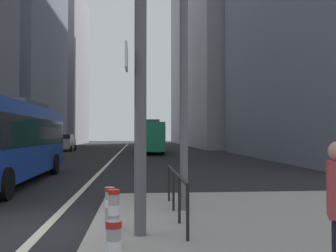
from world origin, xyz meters
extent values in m
plane|color=black|center=(0.00, 20.00, 0.00)|extent=(160.00, 160.00, 0.00)
cube|color=gray|center=(5.50, -1.00, 0.07)|extent=(9.00, 10.00, 0.15)
cube|color=beige|center=(0.00, 30.00, 0.01)|extent=(0.20, 80.00, 0.01)
cube|color=slate|center=(-16.00, 44.47, 17.64)|extent=(12.72, 21.22, 35.27)
cube|color=#9E9EA3|center=(-16.00, 69.95, 15.40)|extent=(13.33, 20.88, 30.81)
cube|color=gray|center=(17.00, 70.43, 24.36)|extent=(13.70, 25.65, 48.71)
cube|color=#14389E|center=(-3.26, 7.48, 1.73)|extent=(2.72, 11.39, 2.75)
cube|color=black|center=(-3.26, 7.48, 2.07)|extent=(2.75, 11.16, 1.10)
cube|color=#4C4C51|center=(-3.29, 9.18, 3.25)|extent=(1.83, 4.12, 0.30)
cylinder|color=black|center=(-1.99, 3.87, 0.50)|extent=(0.32, 1.01, 1.00)
cylinder|color=black|center=(-2.13, 11.13, 0.50)|extent=(0.32, 1.01, 1.00)
cylinder|color=black|center=(-4.52, 11.08, 0.50)|extent=(0.32, 1.01, 1.00)
cube|color=#198456|center=(3.10, 31.85, 1.73)|extent=(2.78, 11.35, 2.75)
cube|color=black|center=(3.10, 31.85, 2.07)|extent=(2.81, 11.13, 1.10)
cube|color=#4C4C51|center=(3.14, 30.16, 3.25)|extent=(1.85, 4.11, 0.30)
cylinder|color=black|center=(1.81, 35.44, 0.50)|extent=(0.32, 1.01, 1.00)
cylinder|color=black|center=(4.21, 35.50, 0.50)|extent=(0.32, 1.01, 1.00)
cylinder|color=black|center=(1.99, 28.21, 0.50)|extent=(0.32, 1.01, 1.00)
cylinder|color=black|center=(4.38, 28.27, 0.50)|extent=(0.32, 1.01, 1.00)
cube|color=#B2A899|center=(-6.47, 36.68, 0.87)|extent=(1.79, 4.14, 1.10)
cube|color=black|center=(-6.47, 36.83, 1.68)|extent=(1.50, 2.24, 0.52)
cylinder|color=black|center=(-5.57, 35.27, 0.32)|extent=(0.22, 0.64, 0.64)
cylinder|color=black|center=(-7.39, 35.28, 0.32)|extent=(0.22, 0.64, 0.64)
cylinder|color=black|center=(-5.56, 38.08, 0.32)|extent=(0.22, 0.64, 0.64)
cylinder|color=black|center=(-7.38, 38.09, 0.32)|extent=(0.22, 0.64, 0.64)
cube|color=#232838|center=(2.72, 48.54, 0.87)|extent=(1.83, 4.53, 1.10)
cube|color=black|center=(2.72, 48.39, 1.68)|extent=(1.52, 2.45, 0.52)
cylinder|color=black|center=(1.83, 50.08, 0.32)|extent=(0.23, 0.64, 0.64)
cylinder|color=black|center=(3.65, 50.06, 0.32)|extent=(0.23, 0.64, 0.64)
cylinder|color=black|center=(1.79, 47.02, 0.32)|extent=(0.23, 0.64, 0.64)
cylinder|color=black|center=(3.61, 47.00, 0.32)|extent=(0.23, 0.64, 0.64)
cylinder|color=#515156|center=(1.99, -0.78, 3.15)|extent=(0.22, 0.22, 6.00)
cube|color=white|center=(1.74, -0.96, 3.35)|extent=(0.04, 0.60, 0.44)
cylinder|color=#56565B|center=(3.06, 1.38, 4.15)|extent=(0.20, 0.20, 8.00)
cylinder|color=white|center=(1.66, -3.06, 0.64)|extent=(0.19, 0.19, 0.14)
cylinder|color=#B21E19|center=(1.66, -3.06, 0.90)|extent=(0.20, 0.20, 0.08)
cylinder|color=#99999E|center=(1.54, -1.27, 0.60)|extent=(0.18, 0.18, 0.90)
cylinder|color=white|center=(1.54, -1.27, 0.71)|extent=(0.19, 0.19, 0.16)
cylinder|color=#B21E19|center=(1.54, -1.27, 1.01)|extent=(0.20, 0.20, 0.08)
cylinder|color=#99999E|center=(1.41, -0.32, 0.55)|extent=(0.18, 0.18, 0.80)
cylinder|color=white|center=(1.41, -0.32, 0.65)|extent=(0.19, 0.19, 0.14)
cylinder|color=#B21E19|center=(1.41, -0.32, 0.91)|extent=(0.20, 0.20, 0.08)
cylinder|color=black|center=(2.80, -1.22, 0.62)|extent=(0.06, 0.06, 0.95)
cylinder|color=black|center=(2.80, 0.05, 0.62)|extent=(0.06, 0.06, 0.95)
cylinder|color=black|center=(2.80, 1.31, 0.62)|extent=(0.06, 0.06, 0.95)
cylinder|color=black|center=(2.80, 2.58, 0.62)|extent=(0.06, 0.06, 0.95)
cylinder|color=black|center=(2.80, 0.68, 1.10)|extent=(0.06, 3.79, 0.06)
camera|label=1|loc=(1.94, -7.57, 1.98)|focal=39.79mm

